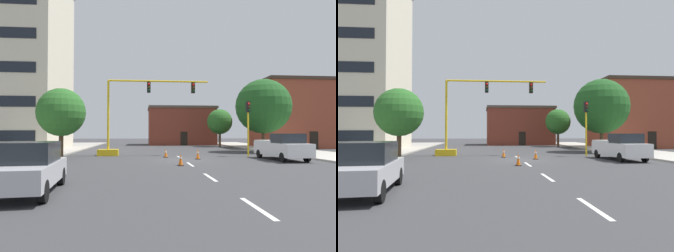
{
  "view_description": "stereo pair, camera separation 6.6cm",
  "coord_description": "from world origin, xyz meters",
  "views": [
    {
      "loc": [
        -3.15,
        -21.78,
        2.06
      ],
      "look_at": [
        -0.61,
        6.16,
        2.69
      ],
      "focal_mm": 31.3,
      "sensor_mm": 36.0,
      "label": 1
    },
    {
      "loc": [
        -3.08,
        -21.78,
        2.06
      ],
      "look_at": [
        -0.61,
        6.16,
        2.69
      ],
      "focal_mm": 31.3,
      "sensor_mm": 36.0,
      "label": 2
    }
  ],
  "objects": [
    {
      "name": "lane_stripe_seg_0",
      "position": [
        0.0,
        -14.0,
        0.0
      ],
      "size": [
        0.16,
        2.4,
        0.01
      ],
      "primitive_type": "cube",
      "color": "silver",
      "rests_on": "ground_plane"
    },
    {
      "name": "lane_stripe_seg_2",
      "position": [
        0.0,
        -3.0,
        0.0
      ],
      "size": [
        0.16,
        2.4,
        0.01
      ],
      "primitive_type": "cube",
      "color": "silver",
      "rests_on": "ground_plane"
    },
    {
      "name": "building_tall_left",
      "position": [
        -18.94,
        14.33,
        10.55
      ],
      "size": [
        13.02,
        11.75,
        21.08
      ],
      "color": "beige",
      "rests_on": "ground_plane"
    },
    {
      "name": "tree_right_mid",
      "position": [
        9.87,
        8.53,
        4.88
      ],
      "size": [
        5.84,
        5.84,
        7.8
      ],
      "color": "#4C3823",
      "rests_on": "ground_plane"
    },
    {
      "name": "traffic_cone_roadside_a",
      "position": [
        -0.72,
        -3.69,
        0.37
      ],
      "size": [
        0.36,
        0.36,
        0.75
      ],
      "color": "black",
      "rests_on": "ground_plane"
    },
    {
      "name": "ground_plane",
      "position": [
        0.0,
        0.0,
        0.0
      ],
      "size": [
        160.0,
        160.0,
        0.0
      ],
      "primitive_type": "plane",
      "color": "#38383A"
    },
    {
      "name": "tree_right_far",
      "position": [
        8.33,
        20.41,
        3.65
      ],
      "size": [
        3.69,
        3.69,
        5.51
      ],
      "color": "brown",
      "rests_on": "ground_plane"
    },
    {
      "name": "sidewalk_right",
      "position": [
        12.89,
        8.0,
        0.07
      ],
      "size": [
        6.0,
        56.0,
        0.14
      ],
      "primitive_type": "cube",
      "color": "#B2ADA3",
      "rests_on": "ground_plane"
    },
    {
      "name": "building_row_right",
      "position": [
        18.28,
        17.04,
        4.59
      ],
      "size": [
        11.14,
        8.52,
        9.15
      ],
      "color": "brown",
      "rests_on": "ground_plane"
    },
    {
      "name": "tree_left_near",
      "position": [
        -9.59,
        2.43,
        3.69
      ],
      "size": [
        3.87,
        3.87,
        5.64
      ],
      "color": "#4C3823",
      "rests_on": "ground_plane"
    },
    {
      "name": "building_brick_center",
      "position": [
        3.58,
        28.19,
        3.21
      ],
      "size": [
        11.22,
        7.96,
        6.4
      ],
      "color": "brown",
      "rests_on": "ground_plane"
    },
    {
      "name": "lane_stripe_seg_1",
      "position": [
        0.0,
        -8.5,
        0.0
      ],
      "size": [
        0.16,
        2.4,
        0.01
      ],
      "primitive_type": "cube",
      "color": "silver",
      "rests_on": "ground_plane"
    },
    {
      "name": "traffic_signal_gantry",
      "position": [
        -4.8,
        4.78,
        2.3
      ],
      "size": [
        9.96,
        1.2,
        6.83
      ],
      "color": "yellow",
      "rests_on": "ground_plane"
    },
    {
      "name": "sedan_silver_near_left",
      "position": [
        -6.98,
        -11.44,
        0.89
      ],
      "size": [
        2.28,
        4.66,
        1.74
      ],
      "color": "#B7B7BC",
      "rests_on": "ground_plane"
    },
    {
      "name": "lane_stripe_seg_3",
      "position": [
        0.0,
        2.5,
        0.0
      ],
      "size": [
        0.16,
        2.4,
        0.01
      ],
      "primitive_type": "cube",
      "color": "silver",
      "rests_on": "ground_plane"
    },
    {
      "name": "sidewalk_left",
      "position": [
        -12.89,
        8.0,
        0.07
      ],
      "size": [
        6.0,
        56.0,
        0.14
      ],
      "primitive_type": "cube",
      "color": "#9E998E",
      "rests_on": "ground_plane"
    },
    {
      "name": "pickup_truck_white",
      "position": [
        7.43,
        -0.51,
        0.97
      ],
      "size": [
        2.23,
        5.48,
        1.99
      ],
      "color": "white",
      "rests_on": "ground_plane"
    },
    {
      "name": "traffic_cone_roadside_c",
      "position": [
        1.19,
        0.53,
        0.38
      ],
      "size": [
        0.36,
        0.36,
        0.78
      ],
      "color": "black",
      "rests_on": "ground_plane"
    },
    {
      "name": "traffic_cone_roadside_b",
      "position": [
        -1.14,
        2.48,
        0.35
      ],
      "size": [
        0.36,
        0.36,
        0.71
      ],
      "color": "black",
      "rests_on": "ground_plane"
    },
    {
      "name": "traffic_light_pole_right",
      "position": [
        6.22,
        3.24,
        3.53
      ],
      "size": [
        0.32,
        0.47,
        4.8
      ],
      "color": "yellow",
      "rests_on": "ground_plane"
    }
  ]
}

